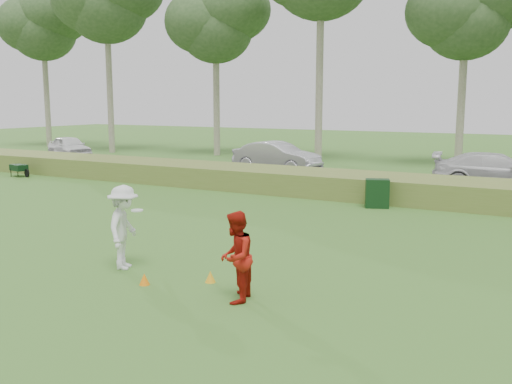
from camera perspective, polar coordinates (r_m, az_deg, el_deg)
The scene contains 15 objects.
ground at distance 12.63m, azimuth -8.81°, elevation -8.38°, with size 120.00×120.00×0.00m, color #336822.
reed_strip at distance 23.00m, azimuth 9.58°, elevation 0.69°, with size 80.00×3.00×0.90m, color #5A702C.
park_road at distance 27.79m, azimuth 12.94°, elevation 1.15°, with size 80.00×6.00×0.06m, color #2D2D2D.
tree_0 at distance 50.23m, azimuth -20.56°, elevation 15.37°, with size 6.76×6.76×13.00m.
tree_2 at distance 40.10m, azimuth -4.06°, elevation 16.55°, with size 6.50×6.50×12.00m.
tree_4 at distance 34.79m, azimuth 20.30°, elevation 16.55°, with size 6.24×6.24×11.50m.
player_white at distance 13.20m, azimuth -13.08°, elevation -3.45°, with size 1.14×1.41×1.91m.
player_red at distance 10.79m, azimuth -2.04°, elevation -6.51°, with size 0.85×0.66×1.74m, color #AB180E.
cone_orange at distance 12.16m, azimuth -11.10°, elevation -8.55°, with size 0.22×0.22×0.24m, color orange.
cone_yellow at distance 12.13m, azimuth -4.59°, elevation -8.43°, with size 0.22×0.22×0.24m, color #F6AA19.
utility_cabinet at distance 20.72m, azimuth 12.03°, elevation -0.14°, with size 0.82×0.51×1.02m, color black.
wheelbarrow at distance 30.92m, azimuth -22.59°, elevation 2.24°, with size 1.28×0.75×0.61m.
car_left at distance 39.25m, azimuth -18.16°, elevation 4.30°, with size 1.70×4.22×1.44m, color white.
car_mid at distance 30.21m, azimuth 2.10°, elevation 3.56°, with size 1.66×4.76×1.57m, color #B7B7BB.
car_right at distance 26.26m, azimuth 22.90°, elevation 1.95°, with size 2.13×5.23×1.52m, color silver.
Camera 1 is at (7.38, -9.53, 3.78)m, focal length 40.00 mm.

